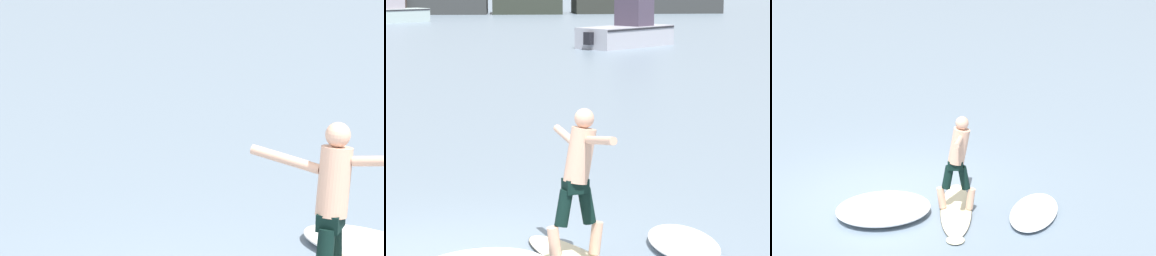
{
  "view_description": "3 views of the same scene",
  "coord_description": "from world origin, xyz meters",
  "views": [
    {
      "loc": [
        -4.99,
        -3.89,
        4.01
      ],
      "look_at": [
        1.68,
        1.79,
        1.29
      ],
      "focal_mm": 85.0,
      "sensor_mm": 36.0,
      "label": 1
    },
    {
      "loc": [
        0.19,
        -9.81,
        3.23
      ],
      "look_at": [
        1.61,
        1.38,
        1.29
      ],
      "focal_mm": 85.0,
      "sensor_mm": 36.0,
      "label": 2
    },
    {
      "loc": [
        5.23,
        -9.42,
        5.1
      ],
      "look_at": [
        0.84,
        1.73,
        0.89
      ],
      "focal_mm": 60.0,
      "sensor_mm": 36.0,
      "label": 3
    }
  ],
  "objects": [
    {
      "name": "surfer",
      "position": [
        1.44,
        -0.04,
        1.05
      ],
      "size": [
        0.7,
        1.54,
        1.69
      ],
      "color": "#D3A187",
      "rests_on": "surfboard"
    },
    {
      "name": "wave_foam_at_tail",
      "position": [
        2.72,
        0.26,
        0.08
      ],
      "size": [
        0.85,
        1.55,
        0.16
      ],
      "color": "white",
      "rests_on": "ground"
    }
  ]
}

